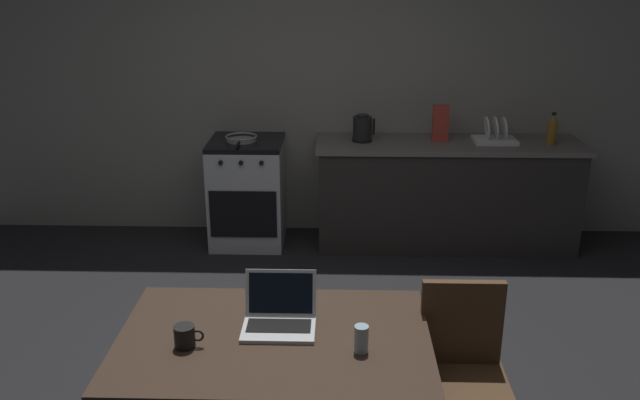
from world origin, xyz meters
TOP-DOWN VIEW (x-y plane):
  - ground_plane at (0.00, 0.00)m, footprint 12.00×12.00m
  - back_wall at (0.30, 2.45)m, footprint 6.40×0.10m
  - kitchen_counter at (1.19, 2.10)m, footprint 2.16×0.64m
  - stove_oven at (-0.47, 2.10)m, footprint 0.60×0.62m
  - dining_table at (0.01, -0.71)m, footprint 1.35×0.90m
  - chair at (0.86, -0.58)m, footprint 0.40×0.40m
  - laptop at (0.03, -0.62)m, footprint 0.32×0.28m
  - electric_kettle at (0.48, 2.10)m, footprint 0.18×0.16m
  - bottle at (1.99, 2.05)m, footprint 0.08×0.08m
  - frying_pan at (-0.51, 2.07)m, footprint 0.26×0.43m
  - coffee_mug at (-0.35, -0.79)m, footprint 0.13×0.09m
  - drinking_glass at (0.39, -0.81)m, footprint 0.06×0.06m
  - cereal_box at (1.11, 2.12)m, footprint 0.13×0.05m
  - dish_rack at (1.55, 2.10)m, footprint 0.34×0.26m

SIDE VIEW (x-z plane):
  - ground_plane at x=0.00m, z-range 0.00..0.00m
  - stove_oven at x=-0.47m, z-range 0.00..0.89m
  - kitchen_counter at x=1.19m, z-range 0.00..0.89m
  - chair at x=0.86m, z-range 0.07..0.98m
  - dining_table at x=0.01m, z-range 0.30..1.05m
  - laptop at x=0.03m, z-range 0.68..0.90m
  - coffee_mug at x=-0.35m, z-range 0.74..0.84m
  - drinking_glass at x=0.39m, z-range 0.74..0.86m
  - frying_pan at x=-0.51m, z-range 0.89..0.94m
  - dish_rack at x=1.55m, z-range 0.83..1.04m
  - electric_kettle at x=0.48m, z-range 0.88..1.10m
  - bottle at x=1.99m, z-range 0.88..1.14m
  - cereal_box at x=1.11m, z-range 0.89..1.19m
  - back_wall at x=0.30m, z-range 0.00..2.68m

